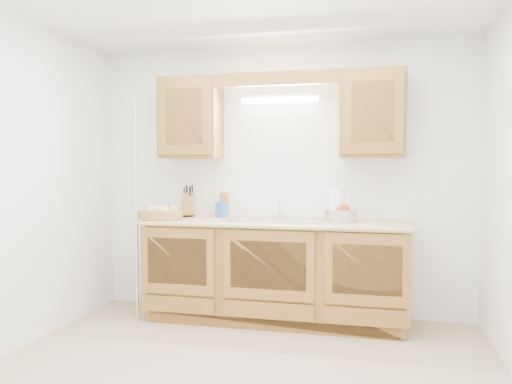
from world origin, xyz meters
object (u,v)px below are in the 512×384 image
(knife_block, at_px, (188,205))
(apple_bowl, at_px, (341,214))
(fruit_basket, at_px, (161,213))
(paper_towel, at_px, (337,205))

(knife_block, relative_size, apple_bowl, 1.00)
(fruit_basket, relative_size, knife_block, 1.34)
(paper_towel, xyz_separation_m, apple_bowl, (0.03, -0.03, -0.08))
(paper_towel, bearing_deg, fruit_basket, -173.87)
(knife_block, height_order, apple_bowl, knife_block)
(paper_towel, bearing_deg, apple_bowl, -41.16)
(fruit_basket, distance_m, knife_block, 0.32)
(fruit_basket, relative_size, apple_bowl, 1.34)
(knife_block, xyz_separation_m, paper_towel, (1.42, -0.11, 0.03))
(fruit_basket, distance_m, apple_bowl, 1.61)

